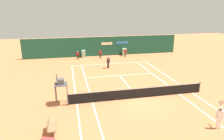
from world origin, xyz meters
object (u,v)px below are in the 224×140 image
object	(u,v)px
umpire_chair	(61,84)
ball_kid_centre_post	(78,55)
player_on_baseline	(108,61)
player_near_side	(220,116)
tennis_ball_near_service_line	(142,78)
player_bench	(51,126)
ball_kid_right_post	(100,53)
ball_kid_left_post	(125,52)

from	to	relation	value
umpire_chair	ball_kid_centre_post	size ratio (longest dim) A/B	2.05
player_on_baseline	player_near_side	size ratio (longest dim) A/B	0.98
umpire_chair	tennis_ball_near_service_line	bearing A→B (deg)	118.43
player_bench	player_on_baseline	distance (m)	14.86
player_on_baseline	ball_kid_right_post	distance (m)	5.73
umpire_chair	player_on_baseline	bearing A→B (deg)	148.35
ball_kid_right_post	umpire_chair	bearing A→B (deg)	62.66
ball_kid_right_post	ball_kid_centre_post	distance (m)	3.47
umpire_chair	ball_kid_right_post	xyz separation A→B (m)	(5.67, 15.08, -1.02)
ball_kid_right_post	tennis_ball_near_service_line	size ratio (longest dim) A/B	19.04
ball_kid_right_post	ball_kid_left_post	xyz separation A→B (m)	(4.06, -0.00, 0.02)
player_near_side	ball_kid_left_post	distance (m)	20.97
player_near_side	tennis_ball_near_service_line	xyz separation A→B (m)	(-1.23, 10.61, -0.92)
umpire_chair	player_near_side	size ratio (longest dim) A/B	1.43
ball_kid_centre_post	player_on_baseline	bearing A→B (deg)	132.47
ball_kid_right_post	tennis_ball_near_service_line	xyz separation A→B (m)	(3.06, -10.36, -0.71)
ball_kid_centre_post	tennis_ball_near_service_line	bearing A→B (deg)	132.80
ball_kid_right_post	player_bench	bearing A→B (deg)	65.00
ball_kid_left_post	player_on_baseline	bearing A→B (deg)	61.13
player_bench	player_on_baseline	xyz separation A→B (m)	(6.41, 13.40, 0.42)
umpire_chair	ball_kid_centre_post	bearing A→B (deg)	171.69
player_on_baseline	tennis_ball_near_service_line	xyz separation A→B (m)	(2.96, -4.63, -0.90)
player_bench	ball_kid_right_post	bearing A→B (deg)	161.73
player_near_side	ball_kid_centre_post	world-z (taller)	player_near_side
player_bench	ball_kid_left_post	size ratio (longest dim) A/B	0.90
ball_kid_left_post	tennis_ball_near_service_line	distance (m)	10.43
umpire_chair	player_near_side	bearing A→B (deg)	59.43
ball_kid_left_post	tennis_ball_near_service_line	size ratio (longest dim) A/B	19.66
player_on_baseline	umpire_chair	bearing A→B (deg)	34.69
ball_kid_centre_post	tennis_ball_near_service_line	world-z (taller)	ball_kid_centre_post
ball_kid_right_post	ball_kid_left_post	distance (m)	4.06
ball_kid_right_post	ball_kid_left_post	size ratio (longest dim) A/B	0.97
ball_kid_right_post	player_near_side	bearing A→B (deg)	94.83
player_bench	player_near_side	xyz separation A→B (m)	(10.60, -1.84, 0.44)
umpire_chair	ball_kid_left_post	xyz separation A→B (m)	(9.74, 15.08, -0.99)
player_bench	player_on_baseline	size ratio (longest dim) A/B	0.67
player_on_baseline	tennis_ball_near_service_line	distance (m)	5.57
ball_kid_left_post	player_bench	bearing A→B (deg)	67.39
umpire_chair	ball_kid_centre_post	xyz separation A→B (m)	(2.20, 15.08, -1.04)
tennis_ball_near_service_line	player_near_side	bearing A→B (deg)	-83.38
umpire_chair	player_on_baseline	size ratio (longest dim) A/B	1.45
ball_kid_centre_post	player_bench	bearing A→B (deg)	92.12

